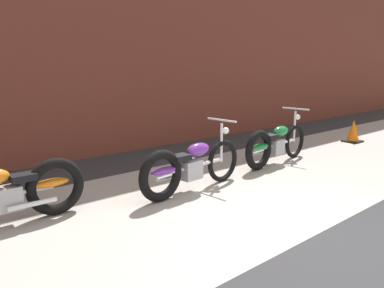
% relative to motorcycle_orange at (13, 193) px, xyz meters
% --- Properties ---
extents(ground_plane, '(80.00, 80.00, 0.00)m').
position_rel_motorcycle_orange_xyz_m(ground_plane, '(2.21, -2.44, -0.40)').
color(ground_plane, '#2D2D30').
extents(sidewalk_slab, '(36.00, 3.50, 0.01)m').
position_rel_motorcycle_orange_xyz_m(sidewalk_slab, '(2.21, -0.69, -0.40)').
color(sidewalk_slab, '#9E998E').
rests_on(sidewalk_slab, ground).
extents(brick_building_wall, '(36.00, 0.50, 6.10)m').
position_rel_motorcycle_orange_xyz_m(brick_building_wall, '(2.21, 2.76, 2.65)').
color(brick_building_wall, brown).
rests_on(brick_building_wall, ground).
extents(motorcycle_orange, '(2.01, 0.58, 1.03)m').
position_rel_motorcycle_orange_xyz_m(motorcycle_orange, '(0.00, 0.00, 0.00)').
color(motorcycle_orange, black).
rests_on(motorcycle_orange, ground).
extents(motorcycle_purple, '(2.01, 0.58, 1.03)m').
position_rel_motorcycle_orange_xyz_m(motorcycle_purple, '(2.25, -0.43, 0.00)').
color(motorcycle_purple, black).
rests_on(motorcycle_purple, ground).
extents(motorcycle_green, '(2.01, 0.58, 1.03)m').
position_rel_motorcycle_orange_xyz_m(motorcycle_green, '(4.53, -0.25, 0.00)').
color(motorcycle_green, black).
rests_on(motorcycle_green, ground).
extents(traffic_cone, '(0.40, 0.40, 0.55)m').
position_rel_motorcycle_orange_xyz_m(traffic_cone, '(7.81, -0.16, -0.15)').
color(traffic_cone, orange).
rests_on(traffic_cone, ground).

